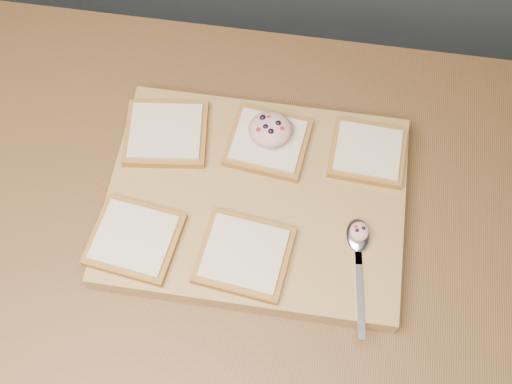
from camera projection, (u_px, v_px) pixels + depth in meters
The scene contains 11 objects.
ground at pixel (234, 361), 1.77m from camera, with size 4.00×4.00×0.00m, color #515459.
island_counter at pixel (228, 316), 1.36m from camera, with size 2.00×0.80×0.90m.
cutting_board at pixel (256, 201), 0.97m from camera, with size 0.44×0.34×0.04m, color #A98848.
bread_far_left at pixel (166, 133), 0.99m from camera, with size 0.14×0.13×0.02m.
bread_far_center at pixel (268, 142), 0.99m from camera, with size 0.13×0.12×0.02m.
bread_far_right at pixel (368, 152), 0.98m from camera, with size 0.12×0.11×0.02m.
bread_near_left at pixel (135, 239), 0.92m from camera, with size 0.13×0.13×0.02m.
bread_near_center at pixel (244, 255), 0.90m from camera, with size 0.14×0.13×0.02m.
tuna_salad_dollop at pixel (270, 129), 0.97m from camera, with size 0.07×0.06×0.03m.
spoon at pixel (358, 244), 0.92m from camera, with size 0.04×0.18×0.01m.
spoon_salad at pixel (359, 231), 0.91m from camera, with size 0.03×0.03×0.02m.
Camera 1 is at (0.11, -0.36, 1.79)m, focal length 45.00 mm.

